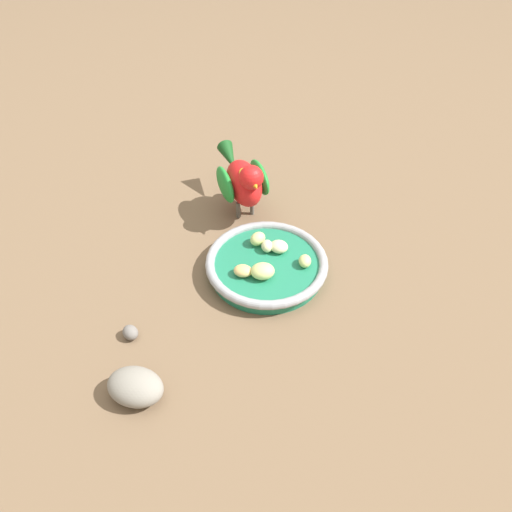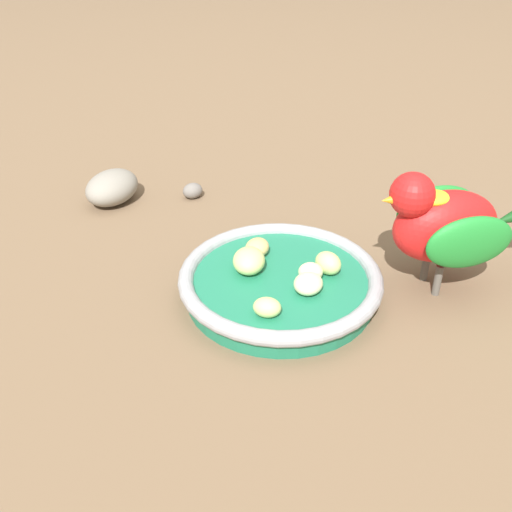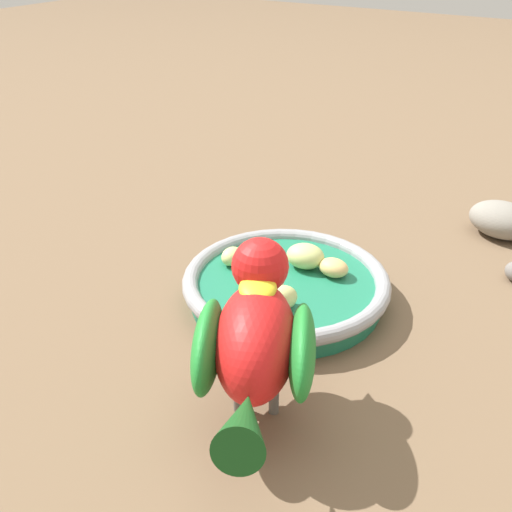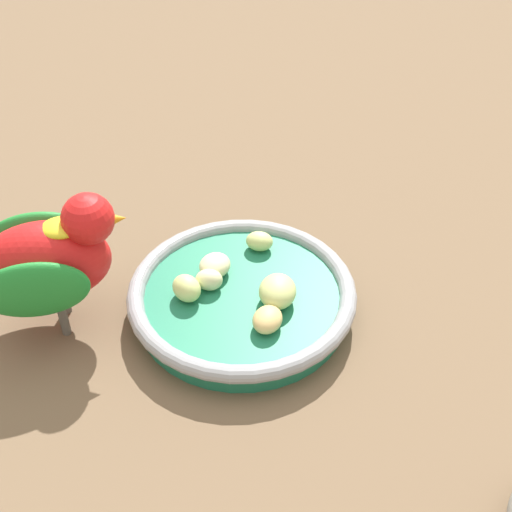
% 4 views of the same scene
% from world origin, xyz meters
% --- Properties ---
extents(ground_plane, '(4.00, 4.00, 0.00)m').
position_xyz_m(ground_plane, '(0.00, 0.00, 0.00)').
color(ground_plane, brown).
extents(feeding_bowl, '(0.20, 0.20, 0.03)m').
position_xyz_m(feeding_bowl, '(-0.02, 0.03, 0.02)').
color(feeding_bowl, '#1E7251').
rests_on(feeding_bowl, ground_plane).
extents(apple_piece_0, '(0.04, 0.03, 0.02)m').
position_xyz_m(apple_piece_0, '(0.00, 0.06, 0.03)').
color(apple_piece_0, beige).
rests_on(apple_piece_0, feeding_bowl).
extents(apple_piece_1, '(0.04, 0.04, 0.02)m').
position_xyz_m(apple_piece_1, '(-0.02, -0.01, 0.04)').
color(apple_piece_1, '#C6D17A').
rests_on(apple_piece_1, feeding_bowl).
extents(apple_piece_2, '(0.03, 0.03, 0.02)m').
position_xyz_m(apple_piece_2, '(-0.05, -0.01, 0.03)').
color(apple_piece_2, tan).
rests_on(apple_piece_2, feeding_bowl).
extents(apple_piece_3, '(0.02, 0.03, 0.02)m').
position_xyz_m(apple_piece_3, '(-0.02, 0.05, 0.03)').
color(apple_piece_3, beige).
rests_on(apple_piece_3, feeding_bowl).
extents(apple_piece_4, '(0.04, 0.04, 0.02)m').
position_xyz_m(apple_piece_4, '(-0.04, 0.07, 0.03)').
color(apple_piece_4, '#C6D17A').
rests_on(apple_piece_4, feeding_bowl).
extents(apple_piece_5, '(0.02, 0.03, 0.02)m').
position_xyz_m(apple_piece_5, '(0.05, 0.03, 0.03)').
color(apple_piece_5, '#C6D17A').
rests_on(apple_piece_5, feeding_bowl).
extents(parrot, '(0.12, 0.18, 0.13)m').
position_xyz_m(parrot, '(-0.08, 0.18, 0.08)').
color(parrot, '#59544C').
rests_on(parrot, ground_plane).
extents(rock_large, '(0.09, 0.07, 0.04)m').
position_xyz_m(rock_large, '(-0.17, -0.23, 0.02)').
color(rock_large, gray).
rests_on(rock_large, ground_plane).
extents(pebble_0, '(0.03, 0.03, 0.02)m').
position_xyz_m(pebble_0, '(-0.20, -0.13, 0.01)').
color(pebble_0, slate).
rests_on(pebble_0, ground_plane).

